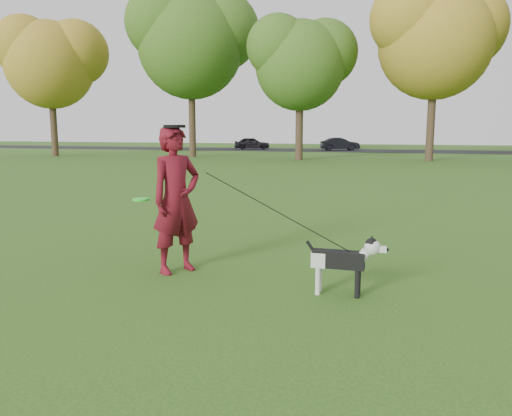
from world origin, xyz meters
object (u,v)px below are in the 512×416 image
(man, at_px, (176,200))
(car_left, at_px, (252,143))
(dog, at_px, (345,258))
(car_mid, at_px, (340,144))

(man, xyz_separation_m, car_left, (-10.60, 40.02, -0.42))
(man, relative_size, dog, 2.07)
(man, bearing_deg, car_mid, 36.53)
(car_left, bearing_deg, dog, -179.48)
(man, distance_m, car_mid, 40.09)
(man, bearing_deg, car_left, 48.18)
(dog, height_order, car_left, car_left)
(man, height_order, car_mid, man)
(car_mid, bearing_deg, man, 163.87)
(dog, bearing_deg, man, 170.58)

